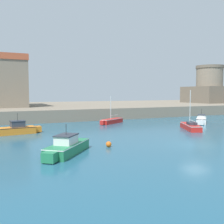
{
  "coord_description": "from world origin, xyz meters",
  "views": [
    {
      "loc": [
        -17.82,
        -19.21,
        5.01
      ],
      "look_at": [
        -0.71,
        17.65,
        2.0
      ],
      "focal_mm": 42.0,
      "sensor_mm": 36.0,
      "label": 1
    }
  ],
  "objects_px": {
    "motorboat_green_0": "(67,147)",
    "fortress": "(209,90)",
    "mooring_buoy": "(109,144)",
    "motorboat_orange_1": "(18,129)",
    "sailboat_red_2": "(190,126)",
    "motorboat_white_3": "(201,120)",
    "sailboat_red_4": "(112,121)"
  },
  "relations": [
    {
      "from": "sailboat_red_2",
      "to": "motorboat_white_3",
      "type": "relative_size",
      "value": 1.26
    },
    {
      "from": "motorboat_white_3",
      "to": "mooring_buoy",
      "type": "height_order",
      "value": "motorboat_white_3"
    },
    {
      "from": "motorboat_white_3",
      "to": "sailboat_red_4",
      "type": "xyz_separation_m",
      "value": [
        -13.4,
        6.03,
        -0.14
      ]
    },
    {
      "from": "motorboat_white_3",
      "to": "fortress",
      "type": "distance_m",
      "value": 36.86
    },
    {
      "from": "sailboat_red_2",
      "to": "fortress",
      "type": "bearing_deg",
      "value": 41.86
    },
    {
      "from": "motorboat_green_0",
      "to": "fortress",
      "type": "relative_size",
      "value": 0.49
    },
    {
      "from": "motorboat_green_0",
      "to": "sailboat_red_2",
      "type": "height_order",
      "value": "sailboat_red_2"
    },
    {
      "from": "motorboat_orange_1",
      "to": "mooring_buoy",
      "type": "distance_m",
      "value": 13.61
    },
    {
      "from": "sailboat_red_4",
      "to": "mooring_buoy",
      "type": "height_order",
      "value": "sailboat_red_4"
    },
    {
      "from": "motorboat_green_0",
      "to": "motorboat_orange_1",
      "type": "xyz_separation_m",
      "value": [
        -2.67,
        12.74,
        0.0
      ]
    },
    {
      "from": "sailboat_red_2",
      "to": "motorboat_white_3",
      "type": "distance_m",
      "value": 8.25
    },
    {
      "from": "sailboat_red_4",
      "to": "mooring_buoy",
      "type": "bearing_deg",
      "value": -115.64
    },
    {
      "from": "motorboat_orange_1",
      "to": "sailboat_red_2",
      "type": "height_order",
      "value": "sailboat_red_2"
    },
    {
      "from": "motorboat_green_0",
      "to": "fortress",
      "type": "distance_m",
      "value": 64.07
    },
    {
      "from": "motorboat_orange_1",
      "to": "sailboat_red_4",
      "type": "height_order",
      "value": "sailboat_red_4"
    },
    {
      "from": "motorboat_orange_1",
      "to": "sailboat_red_4",
      "type": "distance_m",
      "value": 15.75
    },
    {
      "from": "mooring_buoy",
      "to": "motorboat_green_0",
      "type": "bearing_deg",
      "value": -166.58
    },
    {
      "from": "mooring_buoy",
      "to": "sailboat_red_2",
      "type": "bearing_deg",
      "value": 21.46
    },
    {
      "from": "mooring_buoy",
      "to": "motorboat_orange_1",
      "type": "bearing_deg",
      "value": 120.41
    },
    {
      "from": "mooring_buoy",
      "to": "fortress",
      "type": "bearing_deg",
      "value": 36.55
    },
    {
      "from": "motorboat_orange_1",
      "to": "motorboat_white_3",
      "type": "bearing_deg",
      "value": -2.07
    },
    {
      "from": "mooring_buoy",
      "to": "fortress",
      "type": "xyz_separation_m",
      "value": [
        48.07,
        35.63,
        5.65
      ]
    },
    {
      "from": "sailboat_red_4",
      "to": "fortress",
      "type": "bearing_deg",
      "value": 25.25
    },
    {
      "from": "mooring_buoy",
      "to": "fortress",
      "type": "height_order",
      "value": "fortress"
    },
    {
      "from": "motorboat_orange_1",
      "to": "motorboat_white_3",
      "type": "relative_size",
      "value": 1.13
    },
    {
      "from": "motorboat_white_3",
      "to": "fortress",
      "type": "bearing_deg",
      "value": 43.09
    },
    {
      "from": "motorboat_green_0",
      "to": "fortress",
      "type": "height_order",
      "value": "fortress"
    },
    {
      "from": "sailboat_red_2",
      "to": "motorboat_white_3",
      "type": "bearing_deg",
      "value": 36.39
    },
    {
      "from": "motorboat_orange_1",
      "to": "motorboat_white_3",
      "type": "distance_m",
      "value": 28.35
    },
    {
      "from": "sailboat_red_2",
      "to": "fortress",
      "type": "xyz_separation_m",
      "value": [
        33.27,
        29.81,
        5.45
      ]
    },
    {
      "from": "motorboat_green_0",
      "to": "sailboat_red_2",
      "type": "distance_m",
      "value": 20.2
    },
    {
      "from": "mooring_buoy",
      "to": "fortress",
      "type": "relative_size",
      "value": 0.04
    }
  ]
}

